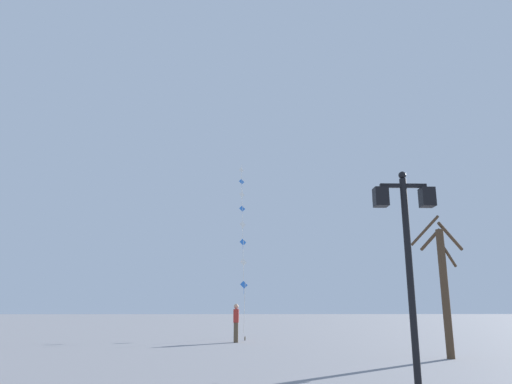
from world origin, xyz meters
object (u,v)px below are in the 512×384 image
object	(u,v)px
twin_lantern_lamp_post	(407,234)
bare_tree	(444,282)
kite_train	(243,226)
kite_flyer	(236,322)

from	to	relation	value
twin_lantern_lamp_post	bare_tree	bearing A→B (deg)	61.95
kite_train	bare_tree	world-z (taller)	kite_train
kite_flyer	bare_tree	distance (m)	9.92
kite_flyer	twin_lantern_lamp_post	bearing A→B (deg)	-162.93
twin_lantern_lamp_post	kite_flyer	xyz separation A→B (m)	(-3.72, 12.93, -2.14)
bare_tree	twin_lantern_lamp_post	bearing A→B (deg)	-118.05
twin_lantern_lamp_post	bare_tree	world-z (taller)	bare_tree
twin_lantern_lamp_post	kite_train	xyz separation A→B (m)	(-3.50, 21.31, 3.71)
kite_train	twin_lantern_lamp_post	bearing A→B (deg)	-80.68
twin_lantern_lamp_post	kite_train	bearing A→B (deg)	99.32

